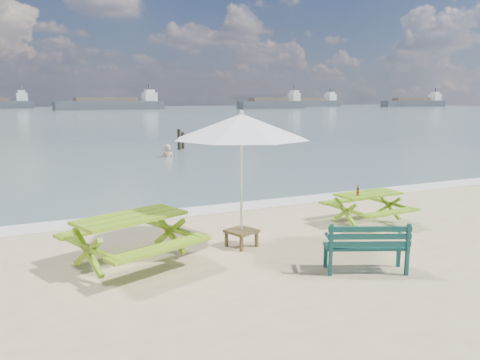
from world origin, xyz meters
name	(u,v)px	position (x,y,z in m)	size (l,w,h in m)	color
sea	(46,114)	(0.00, 85.00, 0.00)	(300.00, 300.00, 0.00)	slate
foam_strip	(210,210)	(0.00, 4.60, 0.01)	(22.00, 0.90, 0.01)	silver
picnic_table_left	(131,242)	(-2.59, 1.48, 0.41)	(2.33, 2.45, 0.84)	#719B17
picnic_table_right	(368,209)	(2.69, 1.92, 0.33)	(1.55, 1.70, 0.69)	#679B17
park_bench	(365,256)	(0.74, -0.36, 0.24)	(1.35, 0.91, 0.79)	#0E3B37
side_table	(241,238)	(-0.52, 1.62, 0.17)	(0.63, 0.63, 0.32)	brown
patio_umbrella	(242,126)	(-0.52, 1.62, 2.24)	(3.17, 3.17, 2.46)	silver
beer_bottle	(358,192)	(2.29, 1.79, 0.77)	(0.06, 0.06, 0.23)	#924815
swimmer	(168,163)	(2.08, 15.45, -0.28)	(0.73, 0.57, 1.77)	tan
mooring_pilings	(181,142)	(3.68, 18.36, 0.42)	(0.57, 0.77, 1.32)	black
cargo_ships	(238,104)	(54.69, 121.82, 1.18)	(155.24, 37.79, 4.40)	#3B4146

